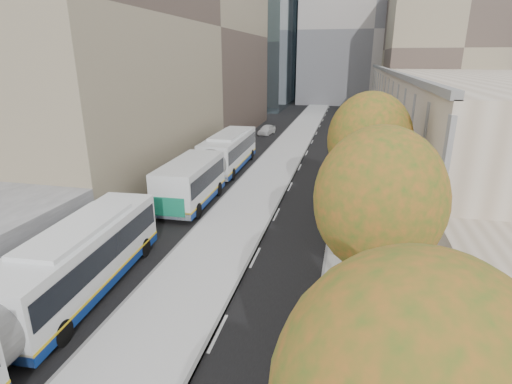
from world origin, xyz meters
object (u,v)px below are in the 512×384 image
(distant_car, at_px, (267,130))
(bus_near, at_px, (15,313))
(bus_shelter, at_px, (449,330))
(bus_far, at_px, (215,162))

(distant_car, bearing_deg, bus_near, -80.94)
(bus_shelter, distance_m, bus_near, 13.63)
(bus_shelter, xyz_separation_m, bus_near, (-13.54, -1.41, -0.62))
(bus_near, height_order, bus_far, bus_far)
(distant_car, bearing_deg, bus_far, -80.50)
(distant_car, bearing_deg, bus_shelter, -62.59)
(bus_shelter, relative_size, distant_car, 1.20)
(bus_near, height_order, distant_car, bus_near)
(bus_near, distance_m, bus_far, 20.48)
(bus_near, xyz_separation_m, bus_far, (0.10, 20.48, 0.10))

